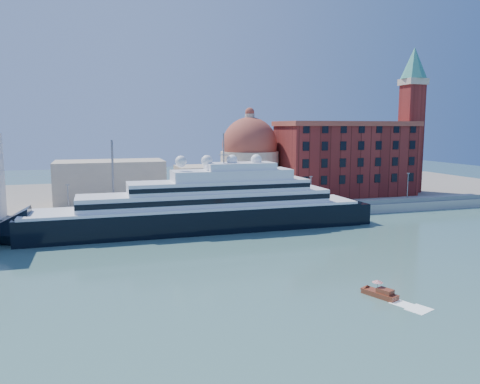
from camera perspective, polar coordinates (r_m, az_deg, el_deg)
name	(u,v)px	position (r m, az deg, el deg)	size (l,w,h in m)	color
ground	(235,256)	(86.45, -0.61, -7.82)	(400.00, 400.00, 0.00)	#396362
quay	(197,216)	(118.31, -5.32, -2.93)	(180.00, 10.00, 2.50)	gray
land	(171,195)	(158.17, -8.38, -0.33)	(260.00, 72.00, 2.00)	slate
quay_fence	(200,212)	(113.64, -4.86, -2.42)	(180.00, 0.10, 1.20)	slate
superyacht	(189,212)	(106.33, -6.27, -2.42)	(86.47, 11.99, 25.84)	black
water_taxi	(381,293)	(69.27, 16.76, -11.70)	(3.47, 5.37, 2.43)	maroon
warehouse	(345,158)	(152.26, 12.71, 4.09)	(43.00, 19.00, 23.25)	maroon
campanile	(412,111)	(165.31, 20.21, 9.28)	(8.40, 8.40, 47.00)	maroon
church	(201,169)	(141.29, -4.81, 2.80)	(66.00, 18.00, 25.50)	beige
lamp_posts	(145,185)	(113.40, -11.47, 0.87)	(120.80, 2.40, 18.00)	slate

